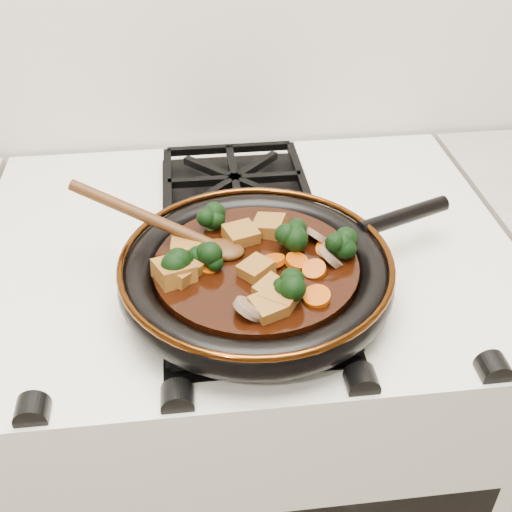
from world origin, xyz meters
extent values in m
cube|color=white|center=(0.00, 1.69, 0.45)|extent=(0.76, 0.60, 0.90)
cylinder|color=black|center=(0.00, 1.56, 0.93)|extent=(0.31, 0.31, 0.01)
torus|color=black|center=(0.00, 1.56, 0.94)|extent=(0.34, 0.34, 0.04)
torus|color=#49230A|center=(0.00, 1.56, 0.96)|extent=(0.34, 0.34, 0.01)
cylinder|color=black|center=(0.21, 1.65, 0.96)|extent=(0.14, 0.07, 0.02)
cylinder|color=black|center=(0.00, 1.56, 0.95)|extent=(0.25, 0.25, 0.02)
cube|color=#8E5B20|center=(0.01, 1.50, 0.97)|extent=(0.05, 0.05, 0.03)
cube|color=#8E5B20|center=(0.00, 1.54, 0.97)|extent=(0.05, 0.05, 0.02)
cube|color=#8E5B20|center=(-0.08, 1.59, 0.97)|extent=(0.04, 0.04, 0.03)
cube|color=#8E5B20|center=(-0.10, 1.55, 0.97)|extent=(0.06, 0.06, 0.03)
cube|color=#8E5B20|center=(0.01, 1.48, 0.97)|extent=(0.05, 0.05, 0.02)
cube|color=#8E5B20|center=(0.03, 1.63, 0.97)|extent=(0.05, 0.05, 0.03)
cube|color=#8E5B20|center=(-0.09, 1.55, 0.97)|extent=(0.06, 0.05, 0.03)
cube|color=#8E5B20|center=(-0.01, 1.61, 0.97)|extent=(0.05, 0.05, 0.02)
cube|color=#8E5B20|center=(0.02, 1.49, 0.97)|extent=(0.05, 0.06, 0.02)
cylinder|color=#B24204|center=(0.02, 1.56, 0.96)|extent=(0.03, 0.03, 0.02)
cylinder|color=#B24204|center=(0.07, 1.54, 0.96)|extent=(0.03, 0.03, 0.02)
cylinder|color=#B24204|center=(0.06, 1.49, 0.96)|extent=(0.03, 0.03, 0.02)
cylinder|color=#B24204|center=(-0.06, 1.56, 0.96)|extent=(0.04, 0.03, 0.03)
cylinder|color=#B24204|center=(0.05, 1.56, 0.96)|extent=(0.03, 0.03, 0.02)
cylinder|color=#B24204|center=(0.09, 1.58, 0.96)|extent=(0.03, 0.03, 0.02)
cylinder|color=#7C6148|center=(-0.02, 1.48, 0.97)|extent=(0.05, 0.05, 0.03)
cylinder|color=#7C6148|center=(-0.01, 1.47, 0.97)|extent=(0.05, 0.05, 0.03)
cylinder|color=#7C6148|center=(0.09, 1.60, 0.97)|extent=(0.04, 0.04, 0.03)
cylinder|color=#7C6148|center=(0.09, 1.56, 0.97)|extent=(0.04, 0.04, 0.03)
cylinder|color=#7C6148|center=(-0.09, 1.56, 0.97)|extent=(0.04, 0.05, 0.03)
ellipsoid|color=#47270F|center=(-0.04, 1.59, 0.96)|extent=(0.07, 0.06, 0.02)
cylinder|color=#47270F|center=(-0.13, 1.63, 0.99)|extent=(0.02, 0.02, 0.21)
camera|label=1|loc=(-0.07, 0.95, 1.44)|focal=45.00mm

